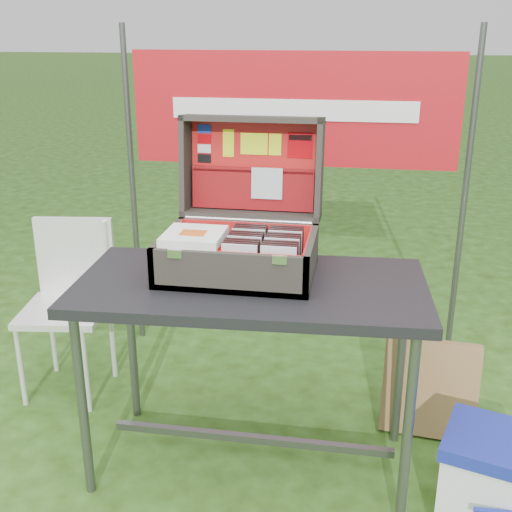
% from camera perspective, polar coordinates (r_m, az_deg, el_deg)
% --- Properties ---
extents(ground, '(80.00, 80.00, 0.00)m').
position_cam_1_polar(ground, '(2.69, -0.05, -18.93)').
color(ground, '#263D0E').
rests_on(ground, ground).
extents(table, '(1.31, 0.70, 0.80)m').
position_cam_1_polar(table, '(2.53, -0.44, -10.74)').
color(table, black).
rests_on(table, ground).
extents(table_top, '(1.31, 0.70, 0.04)m').
position_cam_1_polar(table_top, '(2.36, -0.46, -2.75)').
color(table_top, black).
rests_on(table_top, ground).
extents(table_leg_fl, '(0.04, 0.04, 0.76)m').
position_cam_1_polar(table_leg_fl, '(2.49, -15.18, -12.64)').
color(table_leg_fl, '#59595B').
rests_on(table_leg_fl, ground).
extents(table_leg_fr, '(0.04, 0.04, 0.76)m').
position_cam_1_polar(table_leg_fr, '(2.30, 13.30, -15.38)').
color(table_leg_fr, '#59595B').
rests_on(table_leg_fr, ground).
extents(table_leg_bl, '(0.04, 0.04, 0.76)m').
position_cam_1_polar(table_leg_bl, '(2.90, -10.98, -7.33)').
color(table_leg_bl, '#59595B').
rests_on(table_leg_bl, ground).
extents(table_leg_br, '(0.04, 0.04, 0.76)m').
position_cam_1_polar(table_leg_br, '(2.74, 12.74, -9.15)').
color(table_leg_br, '#59595B').
rests_on(table_leg_br, ground).
extents(table_brace, '(1.13, 0.03, 0.03)m').
position_cam_1_polar(table_brace, '(2.68, -0.42, -15.91)').
color(table_brace, '#59595B').
rests_on(table_brace, ground).
extents(suitcase, '(0.57, 0.57, 0.55)m').
position_cam_1_polar(suitcase, '(2.39, -1.36, 5.02)').
color(suitcase, '#454037').
rests_on(suitcase, table).
extents(suitcase_base_bottom, '(0.57, 0.41, 0.02)m').
position_cam_1_polar(suitcase_base_bottom, '(2.42, -1.58, -1.38)').
color(suitcase_base_bottom, '#454037').
rests_on(suitcase_base_bottom, table_top).
extents(suitcase_base_wall_front, '(0.57, 0.02, 0.15)m').
position_cam_1_polar(suitcase_base_wall_front, '(2.22, -2.55, -1.58)').
color(suitcase_base_wall_front, '#454037').
rests_on(suitcase_base_wall_front, table_top).
extents(suitcase_base_wall_back, '(0.57, 0.02, 0.15)m').
position_cam_1_polar(suitcase_base_wall_back, '(2.57, -0.77, 1.49)').
color(suitcase_base_wall_back, '#454037').
rests_on(suitcase_base_wall_back, table_top).
extents(suitcase_base_wall_left, '(0.02, 0.41, 0.15)m').
position_cam_1_polar(suitcase_base_wall_left, '(2.46, -7.84, 0.43)').
color(suitcase_base_wall_left, '#454037').
rests_on(suitcase_base_wall_left, table_top).
extents(suitcase_base_wall_right, '(0.02, 0.41, 0.15)m').
position_cam_1_polar(suitcase_base_wall_right, '(2.36, 4.91, -0.31)').
color(suitcase_base_wall_right, '#454037').
rests_on(suitcase_base_wall_right, table_top).
extents(suitcase_liner_floor, '(0.52, 0.36, 0.01)m').
position_cam_1_polar(suitcase_liner_floor, '(2.41, -1.59, -1.06)').
color(suitcase_liner_floor, red).
rests_on(suitcase_liner_floor, suitcase_base_bottom).
extents(suitcase_latch_left, '(0.05, 0.01, 0.03)m').
position_cam_1_polar(suitcase_latch_left, '(2.23, -7.23, 0.20)').
color(suitcase_latch_left, silver).
rests_on(suitcase_latch_left, suitcase_base_wall_front).
extents(suitcase_latch_right, '(0.05, 0.01, 0.03)m').
position_cam_1_polar(suitcase_latch_right, '(2.16, 2.10, -0.35)').
color(suitcase_latch_right, silver).
rests_on(suitcase_latch_right, suitcase_base_wall_front).
extents(suitcase_hinge, '(0.51, 0.02, 0.02)m').
position_cam_1_polar(suitcase_hinge, '(2.56, -0.73, 3.18)').
color(suitcase_hinge, silver).
rests_on(suitcase_hinge, suitcase_base_wall_back).
extents(suitcase_lid_back, '(0.57, 0.06, 0.41)m').
position_cam_1_polar(suitcase_lid_back, '(2.67, -0.13, 8.03)').
color(suitcase_lid_back, '#454037').
rests_on(suitcase_lid_back, suitcase_base_wall_back).
extents(suitcase_lid_rim_far, '(0.57, 0.15, 0.04)m').
position_cam_1_polar(suitcase_lid_rim_far, '(2.59, -0.31, 12.09)').
color(suitcase_lid_rim_far, '#454037').
rests_on(suitcase_lid_rim_far, suitcase_lid_back).
extents(suitcase_lid_rim_near, '(0.57, 0.15, 0.04)m').
position_cam_1_polar(suitcase_lid_rim_near, '(2.63, -0.43, 3.73)').
color(suitcase_lid_rim_near, '#454037').
rests_on(suitcase_lid_rim_near, suitcase_lid_back).
extents(suitcase_lid_rim_left, '(0.02, 0.19, 0.42)m').
position_cam_1_polar(suitcase_lid_rim_left, '(2.66, -6.22, 8.04)').
color(suitcase_lid_rim_left, '#454037').
rests_on(suitcase_lid_rim_left, suitcase_lid_back).
extents(suitcase_lid_rim_right, '(0.02, 0.19, 0.42)m').
position_cam_1_polar(suitcase_lid_rim_right, '(2.57, 5.67, 7.63)').
color(suitcase_lid_rim_right, '#454037').
rests_on(suitcase_lid_rim_right, suitcase_lid_back).
extents(suitcase_lid_liner, '(0.52, 0.04, 0.36)m').
position_cam_1_polar(suitcase_lid_liner, '(2.65, -0.18, 8.00)').
color(suitcase_lid_liner, red).
rests_on(suitcase_lid_liner, suitcase_lid_back).
extents(suitcase_liner_wall_front, '(0.52, 0.01, 0.13)m').
position_cam_1_polar(suitcase_liner_wall_front, '(2.23, -2.48, -1.18)').
color(suitcase_liner_wall_front, red).
rests_on(suitcase_liner_wall_front, suitcase_base_bottom).
extents(suitcase_liner_wall_back, '(0.52, 0.01, 0.13)m').
position_cam_1_polar(suitcase_liner_wall_back, '(2.56, -0.83, 1.63)').
color(suitcase_liner_wall_back, red).
rests_on(suitcase_liner_wall_back, suitcase_base_bottom).
extents(suitcase_liner_wall_left, '(0.01, 0.36, 0.13)m').
position_cam_1_polar(suitcase_liner_wall_left, '(2.45, -7.54, 0.66)').
color(suitcase_liner_wall_left, red).
rests_on(suitcase_liner_wall_left, suitcase_base_bottom).
extents(suitcase_liner_wall_right, '(0.01, 0.36, 0.13)m').
position_cam_1_polar(suitcase_liner_wall_right, '(2.36, 4.58, -0.03)').
color(suitcase_liner_wall_right, red).
rests_on(suitcase_liner_wall_right, suitcase_base_bottom).
extents(suitcase_lid_pocket, '(0.50, 0.05, 0.16)m').
position_cam_1_polar(suitcase_lid_pocket, '(2.65, -0.28, 5.92)').
color(suitcase_lid_pocket, maroon).
rests_on(suitcase_lid_pocket, suitcase_lid_liner).
extents(suitcase_pocket_edge, '(0.49, 0.02, 0.02)m').
position_cam_1_polar(suitcase_pocket_edge, '(2.63, -0.28, 7.65)').
color(suitcase_pocket_edge, maroon).
rests_on(suitcase_pocket_edge, suitcase_lid_pocket).
extents(suitcase_pocket_cd, '(0.13, 0.02, 0.13)m').
position_cam_1_polar(suitcase_pocket_cd, '(2.62, 0.98, 6.47)').
color(suitcase_pocket_cd, silver).
rests_on(suitcase_pocket_cd, suitcase_lid_pocket).
extents(lid_sticker_cc_a, '(0.06, 0.01, 0.03)m').
position_cam_1_polar(lid_sticker_cc_a, '(2.68, -4.62, 11.20)').
color(lid_sticker_cc_a, '#1933B2').
rests_on(lid_sticker_cc_a, suitcase_lid_liner).
extents(lid_sticker_cc_b, '(0.06, 0.01, 0.03)m').
position_cam_1_polar(lid_sticker_cc_b, '(2.68, -4.62, 10.35)').
color(lid_sticker_cc_b, '#BF0008').
rests_on(lid_sticker_cc_b, suitcase_lid_liner).
extents(lid_sticker_cc_c, '(0.06, 0.01, 0.03)m').
position_cam_1_polar(lid_sticker_cc_c, '(2.68, -4.62, 9.50)').
color(lid_sticker_cc_c, white).
rests_on(lid_sticker_cc_c, suitcase_lid_liner).
extents(lid_sticker_cc_d, '(0.06, 0.01, 0.03)m').
position_cam_1_polar(lid_sticker_cc_d, '(2.69, -4.61, 8.65)').
color(lid_sticker_cc_d, black).
rests_on(lid_sticker_cc_d, suitcase_lid_liner).
extents(lid_card_neon_tall, '(0.05, 0.01, 0.11)m').
position_cam_1_polar(lid_card_neon_tall, '(2.66, -2.47, 9.99)').
color(lid_card_neon_tall, '#DCF016').
rests_on(lid_card_neon_tall, suitcase_lid_liner).
extents(lid_card_neon_main, '(0.11, 0.01, 0.09)m').
position_cam_1_polar(lid_card_neon_main, '(2.64, -0.17, 9.93)').
color(lid_card_neon_main, '#DCF016').
rests_on(lid_card_neon_main, suitcase_lid_liner).
extents(lid_card_neon_small, '(0.05, 0.01, 0.09)m').
position_cam_1_polar(lid_card_neon_small, '(2.63, 1.71, 9.88)').
color(lid_card_neon_small, '#DCF016').
rests_on(lid_card_neon_small, suitcase_lid_liner).
extents(lid_sticker_band, '(0.10, 0.01, 0.10)m').
position_cam_1_polar(lid_sticker_band, '(2.61, 3.94, 9.79)').
color(lid_sticker_band, '#BF0008').
rests_on(lid_sticker_band, suitcase_lid_liner).
extents(lid_sticker_band_bar, '(0.09, 0.01, 0.02)m').
position_cam_1_polar(lid_sticker_band_bar, '(2.61, 3.96, 10.45)').
color(lid_sticker_band_bar, black).
rests_on(lid_sticker_band_bar, suitcase_lid_liner).
extents(cd_left_0, '(0.13, 0.01, 0.14)m').
position_cam_1_polar(cd_left_0, '(2.24, -1.48, -0.72)').
color(cd_left_0, silver).
rests_on(cd_left_0, suitcase_liner_floor).
extents(cd_left_1, '(0.13, 0.01, 0.14)m').
position_cam_1_polar(cd_left_1, '(2.26, -1.37, -0.53)').
color(cd_left_1, black).
rests_on(cd_left_1, suitcase_liner_floor).
extents(cd_left_2, '(0.13, 0.01, 0.14)m').
position_cam_1_polar(cd_left_2, '(2.28, -1.27, -0.34)').
color(cd_left_2, black).
rests_on(cd_left_2, suitcase_liner_floor).
extents(cd_left_3, '(0.13, 0.01, 0.14)m').
position_cam_1_polar(cd_left_3, '(2.30, -1.16, -0.15)').
color(cd_left_3, black).
rests_on(cd_left_3, suitcase_liner_floor).
extents(cd_left_4, '(0.13, 0.01, 0.14)m').
position_cam_1_polar(cd_left_4, '(2.32, -1.06, 0.04)').
color(cd_left_4, silver).
rests_on(cd_left_4, suitcase_liner_floor).
extents(cd_left_5, '(0.13, 0.01, 0.14)m').
position_cam_1_polar(cd_left_5, '(2.34, -0.96, 0.22)').
color(cd_left_5, black).
rests_on(cd_left_5, suitcase_liner_floor).
extents(cd_left_6, '(0.13, 0.01, 0.14)m').
position_cam_1_polar(cd_left_6, '(2.36, -0.86, 0.40)').
color(cd_left_6, black).
rests_on(cd_left_6, suitcase_liner_floor).
extents(cd_left_7, '(0.13, 0.01, 0.14)m').
position_cam_1_polar(cd_left_7, '(2.38, -0.76, 0.58)').
color(cd_left_7, black).
rests_on(cd_left_7, suitcase_liner_floor).
extents(cd_left_8, '(0.13, 0.01, 0.14)m').
position_cam_1_polar(cd_left_8, '(2.40, -0.67, 0.75)').
color(cd_left_8, silver).
rests_on(cd_left_8, suitcase_liner_floor).
extents(cd_left_9, '(0.13, 0.01, 0.14)m').
position_cam_1_polar(cd_left_9, '(2.42, -0.57, 0.92)').
color(cd_left_9, black).
rests_on(cd_left_9, suitcase_liner_floor).
extents(cd_left_10, '(0.13, 0.01, 0.14)m').
position_cam_1_polar(cd_left_10, '(2.44, -0.48, 1.09)').
color(cd_left_10, black).
rests_on(cd_left_10, suitcase_liner_floor).
extents(cd_left_11, '(0.13, 0.01, 0.14)m').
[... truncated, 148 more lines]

